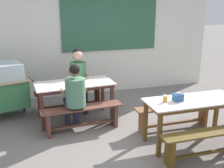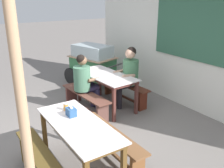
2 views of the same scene
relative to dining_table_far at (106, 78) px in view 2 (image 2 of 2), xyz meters
The scene contains 14 objects.
ground_plane 1.55m from the dining_table_far, 58.34° to the right, with size 40.00×40.00×0.00m, color slate.
backdrop_wall 1.90m from the dining_table_far, 64.50° to the left, with size 6.34×0.23×2.72m.
dining_table_far is the anchor object (origin of this frame).
dining_table_near 2.24m from the dining_table_far, 41.60° to the right, with size 1.56×0.64×0.77m.
bench_far_back 0.65m from the dining_table_far, 93.82° to the left, with size 1.50×0.36×0.46m.
bench_far_front 0.66m from the dining_table_far, 86.18° to the right, with size 1.50×0.40×0.46m.
bench_near_back 1.97m from the dining_table_far, 29.65° to the right, with size 1.51×0.26×0.46m.
bench_near_front 2.66m from the dining_table_far, 50.34° to the right, with size 1.57×0.26×0.46m.
food_cart 1.59m from the dining_table_far, 161.68° to the left, with size 1.68×1.15×1.12m.
person_left_back_turned 0.49m from the dining_table_far, 99.26° to the right, with size 0.49×0.56×1.26m.
person_center_facing 0.52m from the dining_table_far, 71.34° to the left, with size 0.47×0.58×1.34m.
tissue_box 2.05m from the dining_table_far, 46.06° to the right, with size 0.15×0.11×0.14m.
condiment_jar 1.89m from the dining_table_far, 50.57° to the right, with size 0.07×0.07×0.11m.
wooden_support_post 3.55m from the dining_table_far, 42.87° to the right, with size 0.09×0.09×2.55m, color tan.
Camera 2 is at (3.77, -1.61, 2.41)m, focal length 40.98 mm.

